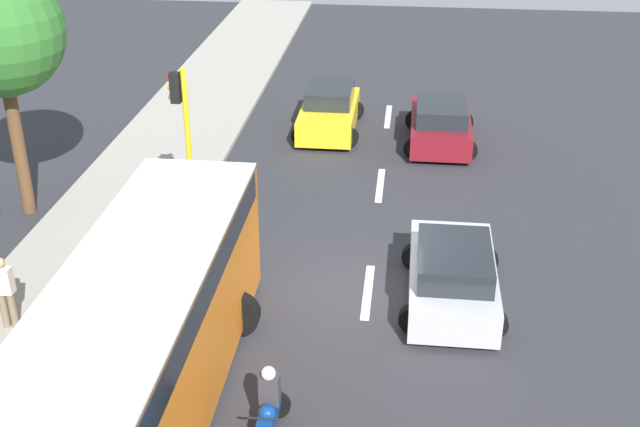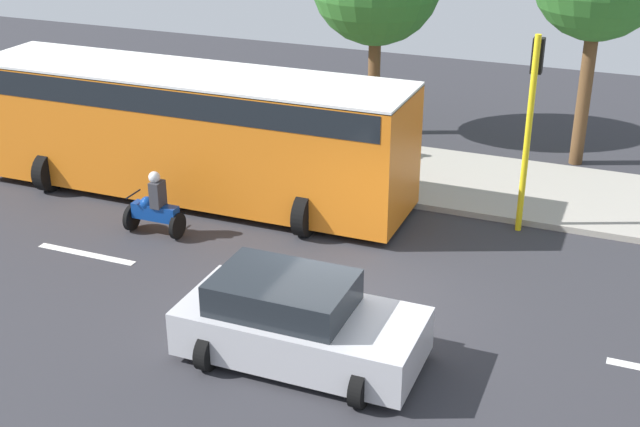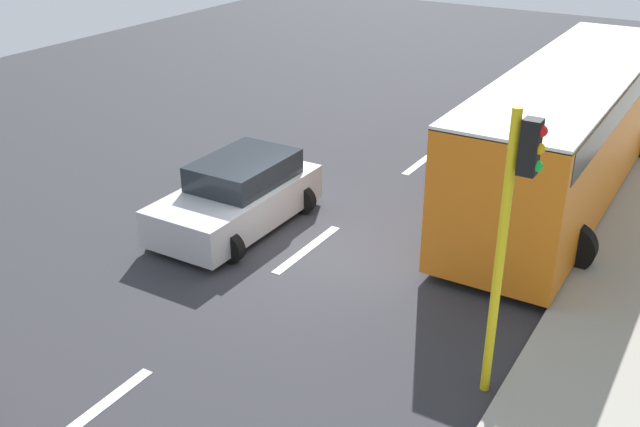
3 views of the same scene
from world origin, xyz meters
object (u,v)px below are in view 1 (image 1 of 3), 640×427
Objects in this scene: car_silver at (452,275)px; traffic_light_corner at (184,129)px; motorcycle at (269,410)px; pedestrian_near_signal at (5,290)px; city_bus at (127,358)px; car_yellow_cab at (329,111)px; car_maroon at (441,124)px.

car_silver is 7.58m from traffic_light_corner.
pedestrian_near_signal reaches higher than motorcycle.
pedestrian_near_signal is at bearing -38.85° from city_bus.
motorcycle is 6.65m from pedestrian_near_signal.
car_yellow_cab is at bearing -113.28° from pedestrian_near_signal.
car_yellow_cab is at bearing -109.76° from traffic_light_corner.
car_yellow_cab is 2.65× the size of motorcycle.
car_yellow_cab is 0.90× the size of traffic_light_corner.
car_silver is 5.98m from motorcycle.
traffic_light_corner is (6.65, 7.06, 2.22)m from car_maroon.
city_bus reaches higher than car_silver.
motorcycle is (-2.34, -0.38, -1.20)m from city_bus.
car_maroon is 2.62× the size of motorcycle.
traffic_light_corner reaches higher than pedestrian_near_signal.
traffic_light_corner reaches higher than city_bus.
car_maroon is 15.00m from motorcycle.
city_bus is at bearing 69.58° from car_maroon.
traffic_light_corner is (1.06, -7.95, 1.08)m from city_bus.
city_bus reaches higher than car_yellow_cab.
city_bus is 2.44× the size of traffic_light_corner.
motorcycle is (3.25, 14.64, -0.07)m from car_maroon.
car_maroon is at bearing 166.84° from car_yellow_cab.
car_yellow_cab is at bearing -13.16° from car_maroon.
car_maroon is 15.21m from pedestrian_near_signal.
traffic_light_corner is at bearing -118.58° from pedestrian_near_signal.
motorcycle reaches higher than car_maroon.
car_maroon is 16.06m from city_bus.
car_silver is at bearing -124.22° from motorcycle.
motorcycle reaches higher than car_silver.
pedestrian_near_signal is (9.34, 12.00, 0.35)m from car_maroon.
car_yellow_cab is 11.28m from car_silver.
car_maroon is 0.36× the size of city_bus.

